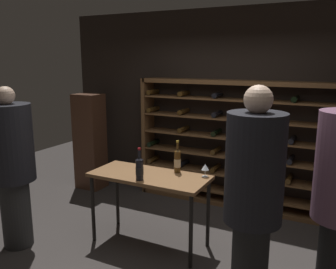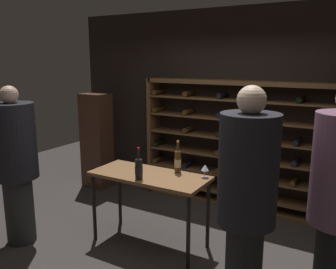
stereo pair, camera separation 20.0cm
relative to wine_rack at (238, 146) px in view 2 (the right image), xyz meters
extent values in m
plane|color=#383330|center=(-0.14, -1.69, -0.92)|extent=(9.81, 9.81, 0.00)
cube|color=black|center=(-0.14, 0.21, 0.51)|extent=(5.51, 0.10, 2.87)
cube|color=brown|center=(-1.44, 0.00, 0.01)|extent=(0.06, 0.32, 1.85)
cube|color=brown|center=(0.00, 0.00, 0.90)|extent=(2.88, 0.32, 0.06)
cube|color=brown|center=(0.00, 0.00, -0.89)|extent=(2.88, 0.32, 0.06)
cube|color=brown|center=(0.00, 0.00, -0.72)|extent=(2.80, 0.32, 0.02)
cylinder|color=black|center=(-1.34, 0.00, -0.66)|extent=(0.08, 0.30, 0.08)
cylinder|color=black|center=(-0.80, 0.00, -0.66)|extent=(0.08, 0.30, 0.08)
cylinder|color=black|center=(0.27, 0.00, -0.66)|extent=(0.08, 0.30, 0.08)
cylinder|color=black|center=(1.34, 0.00, -0.66)|extent=(0.08, 0.30, 0.08)
cube|color=brown|center=(0.00, 0.00, -0.44)|extent=(2.80, 0.32, 0.02)
cylinder|color=#4C3314|center=(-1.34, 0.00, -0.39)|extent=(0.08, 0.30, 0.08)
cylinder|color=black|center=(-0.80, 0.00, -0.39)|extent=(0.08, 0.30, 0.08)
cylinder|color=#4C3314|center=(-0.26, 0.00, -0.39)|extent=(0.08, 0.30, 0.08)
cylinder|color=black|center=(0.27, 0.00, -0.39)|extent=(0.08, 0.30, 0.08)
cylinder|color=#4C3314|center=(0.81, 0.00, -0.39)|extent=(0.08, 0.30, 0.08)
cube|color=brown|center=(0.00, 0.00, -0.17)|extent=(2.80, 0.32, 0.02)
cylinder|color=black|center=(-1.34, 0.00, -0.11)|extent=(0.08, 0.30, 0.08)
cylinder|color=#4C3314|center=(-0.26, 0.00, -0.11)|extent=(0.08, 0.30, 0.08)
cylinder|color=#4C3314|center=(0.27, 0.00, -0.11)|extent=(0.08, 0.30, 0.08)
cylinder|color=black|center=(0.81, 0.00, -0.11)|extent=(0.08, 0.30, 0.08)
cube|color=brown|center=(0.00, 0.00, 0.11)|extent=(2.80, 0.32, 0.02)
cylinder|color=#4C3314|center=(-0.80, 0.00, 0.16)|extent=(0.08, 0.30, 0.08)
cylinder|color=black|center=(-0.26, 0.00, 0.16)|extent=(0.08, 0.30, 0.08)
cylinder|color=#4C3314|center=(0.27, 0.00, 0.16)|extent=(0.08, 0.30, 0.08)
cylinder|color=black|center=(0.81, 0.00, 0.16)|extent=(0.08, 0.30, 0.08)
cube|color=brown|center=(0.00, 0.00, 0.38)|extent=(2.80, 0.32, 0.02)
cylinder|color=#4C3314|center=(-1.34, 0.00, 0.44)|extent=(0.08, 0.30, 0.08)
cylinder|color=#4C3314|center=(-0.80, 0.00, 0.44)|extent=(0.08, 0.30, 0.08)
cylinder|color=black|center=(-0.26, 0.00, 0.44)|extent=(0.08, 0.30, 0.08)
cube|color=brown|center=(0.00, 0.00, 0.66)|extent=(2.80, 0.32, 0.02)
cylinder|color=#4C3314|center=(-1.34, 0.00, 0.72)|extent=(0.08, 0.30, 0.08)
cylinder|color=#4C3314|center=(-0.80, 0.00, 0.72)|extent=(0.08, 0.30, 0.08)
cylinder|color=black|center=(-0.26, 0.00, 0.72)|extent=(0.08, 0.30, 0.08)
cylinder|color=black|center=(0.27, 0.00, 0.72)|extent=(0.08, 0.30, 0.08)
cylinder|color=black|center=(0.81, 0.00, 0.72)|extent=(0.08, 0.30, 0.08)
cube|color=brown|center=(-0.52, -1.55, -0.09)|extent=(1.36, 0.60, 0.04)
cylinder|color=black|center=(-1.15, -1.80, -0.51)|extent=(0.04, 0.04, 0.81)
cylinder|color=black|center=(0.11, -1.80, -0.51)|extent=(0.04, 0.04, 0.81)
cylinder|color=black|center=(-1.15, -1.30, -0.51)|extent=(0.04, 0.04, 0.81)
cylinder|color=black|center=(0.11, -1.30, -0.51)|extent=(0.04, 0.04, 0.81)
cylinder|color=black|center=(1.47, -1.78, -0.50)|extent=(0.32, 0.32, 0.84)
cylinder|color=#2C2C2C|center=(-1.88, -2.28, -0.52)|extent=(0.33, 0.33, 0.80)
cylinder|color=black|center=(-1.88, -2.28, 0.31)|extent=(0.51, 0.51, 0.87)
sphere|color=beige|center=(-1.88, -2.28, 0.84)|extent=(0.20, 0.20, 0.20)
cylinder|color=black|center=(0.81, -2.15, -0.50)|extent=(0.31, 0.31, 0.83)
cylinder|color=black|center=(0.81, -2.15, 0.37)|extent=(0.48, 0.48, 0.90)
sphere|color=beige|center=(0.81, -2.15, 0.92)|extent=(0.23, 0.23, 0.23)
cube|color=olive|center=(0.64, -1.98, 0.47)|extent=(0.04, 0.04, 0.51)
cube|color=#4C2D1E|center=(-2.36, -0.35, -0.13)|extent=(0.44, 0.36, 1.59)
cylinder|color=black|center=(-0.52, -1.75, 0.05)|extent=(0.08, 0.08, 0.23)
cone|color=black|center=(-0.52, -1.75, 0.17)|extent=(0.08, 0.08, 0.03)
cylinder|color=black|center=(-0.52, -1.75, 0.23)|extent=(0.03, 0.03, 0.09)
cylinder|color=maroon|center=(-0.52, -1.75, 0.28)|extent=(0.03, 0.03, 0.02)
cylinder|color=black|center=(-0.52, -1.75, 0.04)|extent=(0.09, 0.09, 0.09)
cylinder|color=#4C3314|center=(-0.27, -1.33, 0.06)|extent=(0.07, 0.07, 0.25)
cone|color=#4C3314|center=(-0.27, -1.33, 0.20)|extent=(0.07, 0.07, 0.03)
cylinder|color=#4C3314|center=(-0.27, -1.33, 0.25)|extent=(0.03, 0.03, 0.08)
cylinder|color=#B7932D|center=(-0.27, -1.33, 0.30)|extent=(0.03, 0.03, 0.02)
cylinder|color=#C6B28C|center=(-0.27, -1.33, 0.05)|extent=(0.08, 0.08, 0.10)
cylinder|color=silver|center=(0.08, -1.33, -0.06)|extent=(0.07, 0.07, 0.00)
cylinder|color=silver|center=(0.08, -1.33, -0.02)|extent=(0.01, 0.01, 0.07)
cone|color=silver|center=(0.08, -1.33, 0.05)|extent=(0.09, 0.09, 0.07)
cylinder|color=#590A14|center=(0.08, -1.33, 0.03)|extent=(0.05, 0.05, 0.02)
camera|label=1|loc=(1.43, -4.88, 1.22)|focal=37.91mm
camera|label=2|loc=(1.61, -4.79, 1.22)|focal=37.91mm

